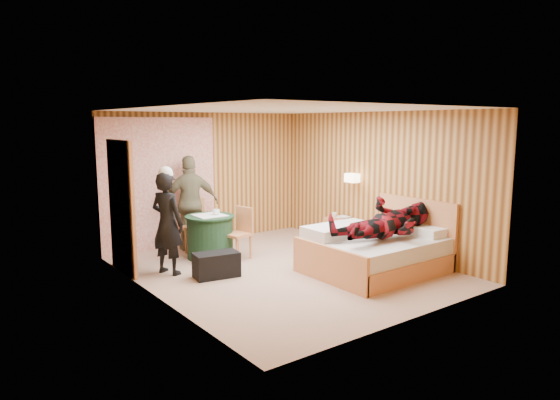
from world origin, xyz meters
TOP-DOWN VIEW (x-y plane):
  - floor at (0.00, 0.00)m, footprint 4.20×5.00m
  - ceiling at (0.00, 0.00)m, footprint 4.20×5.00m
  - wall_back at (0.00, 2.50)m, footprint 4.20×0.02m
  - wall_left at (-2.10, 0.00)m, footprint 0.02×5.00m
  - wall_right at (2.10, 0.00)m, footprint 0.02×5.00m
  - curtain at (-1.00, 2.43)m, footprint 2.20×0.08m
  - doorway at (-2.06, 1.40)m, footprint 0.06×0.90m
  - wall_lamp at (1.92, 0.45)m, footprint 0.26×0.24m
  - bed at (1.13, -0.89)m, footprint 2.00×1.56m
  - nightstand at (1.88, 0.74)m, footprint 0.38×0.52m
  - round_table at (-0.56, 1.35)m, footprint 0.84×0.84m
  - chair_far at (-0.54, 2.01)m, footprint 0.54×0.54m
  - chair_near at (-0.16, 1.01)m, footprint 0.47×0.47m
  - duffel_bag at (-1.03, 0.31)m, footprint 0.71×0.46m
  - sneaker_left at (-0.86, 1.10)m, footprint 0.28×0.17m
  - sneaker_right at (-0.49, 0.83)m, footprint 0.31×0.18m
  - woman_standing at (-1.53, 0.91)m, footprint 0.58×0.68m
  - man_at_table at (-0.56, 2.05)m, footprint 1.09×0.68m
  - man_on_bed at (1.15, -1.11)m, footprint 0.86×0.67m
  - book_lower at (1.88, 0.69)m, footprint 0.22×0.26m
  - book_upper at (1.88, 0.69)m, footprint 0.17×0.23m
  - cup_nightstand at (1.88, 0.87)m, footprint 0.13×0.13m
  - cup_table at (-0.46, 1.30)m, footprint 0.14×0.14m

SIDE VIEW (x-z plane):
  - floor at x=0.00m, z-range -0.01..0.01m
  - sneaker_left at x=-0.86m, z-range 0.00..0.11m
  - sneaker_right at x=-0.49m, z-range 0.00..0.13m
  - duffel_bag at x=-1.03m, z-range 0.00..0.38m
  - nightstand at x=1.88m, z-range 0.01..0.51m
  - bed at x=1.13m, z-range -0.23..0.85m
  - round_table at x=-0.56m, z-range 0.00..0.75m
  - chair_near at x=-0.16m, z-range 0.07..0.95m
  - book_lower at x=1.88m, z-range 0.50..0.52m
  - book_upper at x=1.88m, z-range 0.53..0.54m
  - chair_far at x=-0.54m, z-range 0.07..1.00m
  - cup_nightstand at x=1.88m, z-range 0.50..0.60m
  - woman_standing at x=-1.53m, z-range 0.00..1.58m
  - cup_table at x=-0.46m, z-range 0.75..0.84m
  - man_at_table at x=-0.56m, z-range 0.00..1.72m
  - man_on_bed at x=1.15m, z-range 0.08..1.85m
  - doorway at x=-2.06m, z-range 0.00..2.05m
  - curtain at x=-1.00m, z-range 0.00..2.40m
  - wall_back at x=0.00m, z-range 0.00..2.50m
  - wall_left at x=-2.10m, z-range 0.00..2.50m
  - wall_right at x=2.10m, z-range 0.00..2.50m
  - wall_lamp at x=1.92m, z-range 1.22..1.38m
  - ceiling at x=0.00m, z-range 2.50..2.50m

